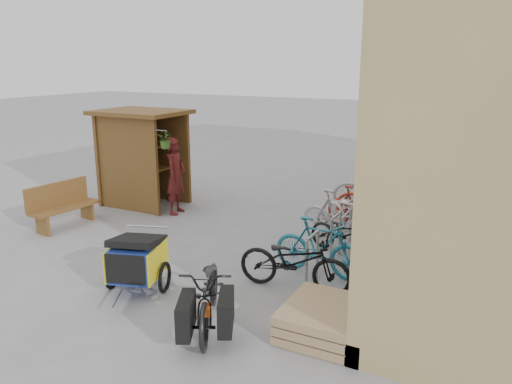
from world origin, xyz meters
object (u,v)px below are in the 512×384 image
at_px(cargo_bike, 210,294).
at_px(bike_2, 346,234).
at_px(kiosk, 139,144).
at_px(bench, 62,204).
at_px(shopping_carts, 426,171).
at_px(bike_6, 377,199).
at_px(bike_4, 357,212).
at_px(bike_0, 294,261).
at_px(bike_5, 357,208).
at_px(child_trailer, 137,258).
at_px(bike_7, 371,191).
at_px(person_kiosk, 176,176).
at_px(bike_3, 339,218).
at_px(pallet_stack, 323,319).

distance_m(cargo_bike, bike_2, 3.58).
height_order(kiosk, cargo_bike, kiosk).
relative_size(bench, shopping_carts, 0.75).
bearing_deg(bike_6, bike_4, 158.69).
distance_m(bike_0, bike_6, 4.24).
bearing_deg(bike_5, bike_6, 2.87).
distance_m(kiosk, cargo_bike, 6.63).
distance_m(child_trailer, bike_0, 2.51).
xyz_separation_m(bench, bike_7, (5.79, 4.12, 0.05)).
xyz_separation_m(shopping_carts, cargo_bike, (-1.44, -8.72, -0.17)).
relative_size(child_trailer, bike_0, 0.89).
relative_size(person_kiosk, bike_6, 0.99).
xyz_separation_m(cargo_bike, bike_7, (0.56, 6.33, 0.06)).
xyz_separation_m(shopping_carts, bike_2, (-0.59, -5.25, -0.25)).
xyz_separation_m(bench, cargo_bike, (5.23, -2.21, -0.01)).
bearing_deg(cargo_bike, bike_3, 55.41).
bearing_deg(bike_2, bike_3, 45.23).
bearing_deg(kiosk, pallet_stack, -31.66).
relative_size(pallet_stack, bench, 0.75).
xyz_separation_m(bike_2, bike_7, (-0.29, 2.86, 0.15)).
distance_m(cargo_bike, bike_6, 5.90).
height_order(pallet_stack, cargo_bike, cargo_bike).
relative_size(bike_2, bike_7, 0.84).
bearing_deg(bike_6, bike_3, 155.96).
bearing_deg(bike_2, bike_5, 21.56).
distance_m(kiosk, bike_7, 5.81).
bearing_deg(bike_7, bench, 120.02).
distance_m(bench, bike_2, 6.22).
bearing_deg(kiosk, child_trailer, -51.14).
distance_m(bike_2, bike_7, 2.87).
xyz_separation_m(pallet_stack, child_trailer, (-3.11, -0.06, 0.32)).
bearing_deg(bike_3, bike_7, 15.74).
relative_size(kiosk, pallet_stack, 2.08).
height_order(pallet_stack, bench, bench).
xyz_separation_m(kiosk, person_kiosk, (1.25, -0.24, -0.63)).
relative_size(pallet_stack, child_trailer, 0.73).
bearing_deg(pallet_stack, cargo_bike, -159.61).
relative_size(bike_3, bike_4, 0.98).
height_order(bike_2, bike_5, bike_5).
distance_m(bench, person_kiosk, 2.60).
height_order(kiosk, bike_7, kiosk).
xyz_separation_m(bike_0, bike_5, (0.04, 3.38, -0.02)).
bearing_deg(pallet_stack, bench, 165.98).
distance_m(bike_4, bike_5, 0.35).
relative_size(shopping_carts, bike_7, 1.16).
height_order(pallet_stack, bike_0, bike_0).
xyz_separation_m(shopping_carts, bike_5, (-0.83, -3.73, -0.19)).
relative_size(shopping_carts, person_kiosk, 1.16).
bearing_deg(bench, bike_4, 28.31).
relative_size(pallet_stack, bike_4, 0.65).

